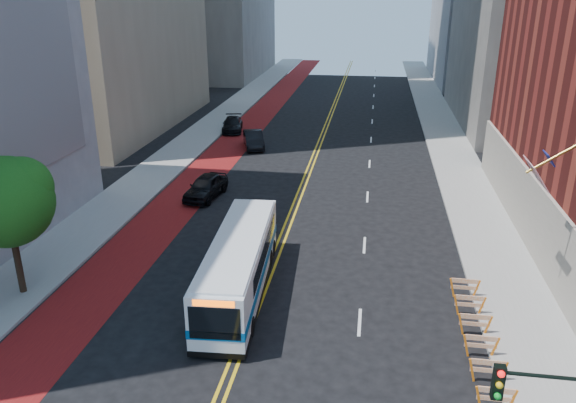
% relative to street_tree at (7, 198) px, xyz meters
% --- Properties ---
extents(sidewalk_left, '(4.00, 140.00, 0.15)m').
position_rel_street_tree_xyz_m(sidewalk_left, '(-0.76, 23.96, -4.84)').
color(sidewalk_left, gray).
rests_on(sidewalk_left, ground).
extents(sidewalk_right, '(4.00, 140.00, 0.15)m').
position_rel_street_tree_xyz_m(sidewalk_right, '(23.24, 23.96, -4.84)').
color(sidewalk_right, gray).
rests_on(sidewalk_right, ground).
extents(bus_lane_paint, '(3.60, 140.00, 0.01)m').
position_rel_street_tree_xyz_m(bus_lane_paint, '(3.14, 23.96, -4.91)').
color(bus_lane_paint, '#600D10').
rests_on(bus_lane_paint, ground).
extents(center_line_inner, '(0.14, 140.00, 0.01)m').
position_rel_street_tree_xyz_m(center_line_inner, '(11.06, 23.96, -4.91)').
color(center_line_inner, gold).
rests_on(center_line_inner, ground).
extents(center_line_outer, '(0.14, 140.00, 0.01)m').
position_rel_street_tree_xyz_m(center_line_outer, '(11.42, 23.96, -4.91)').
color(center_line_outer, gold).
rests_on(center_line_outer, ground).
extents(lane_dashes, '(0.14, 98.20, 0.01)m').
position_rel_street_tree_xyz_m(lane_dashes, '(16.04, 31.96, -4.90)').
color(lane_dashes, silver).
rests_on(lane_dashes, ground).
extents(construction_barriers, '(1.42, 10.91, 1.00)m').
position_rel_street_tree_xyz_m(construction_barriers, '(20.84, -2.62, -4.24)').
color(construction_barriers, orange).
rests_on(construction_barriers, ground).
extents(street_tree, '(4.20, 4.20, 6.70)m').
position_rel_street_tree_xyz_m(street_tree, '(0.00, 0.00, 0.00)').
color(street_tree, black).
rests_on(street_tree, sidewalk_left).
extents(transit_bus, '(2.98, 10.80, 2.94)m').
position_rel_street_tree_xyz_m(transit_bus, '(10.24, 1.68, -3.38)').
color(transit_bus, white).
rests_on(transit_bus, ground).
extents(car_a, '(2.45, 4.86, 1.59)m').
position_rel_street_tree_xyz_m(car_a, '(4.83, 14.17, -4.12)').
color(car_a, black).
rests_on(car_a, ground).
extents(car_b, '(2.93, 4.93, 1.54)m').
position_rel_street_tree_xyz_m(car_b, '(5.39, 27.48, -4.14)').
color(car_b, black).
rests_on(car_b, ground).
extents(car_c, '(2.80, 5.08, 1.39)m').
position_rel_street_tree_xyz_m(car_c, '(1.94, 33.32, -4.21)').
color(car_c, black).
rests_on(car_c, ground).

